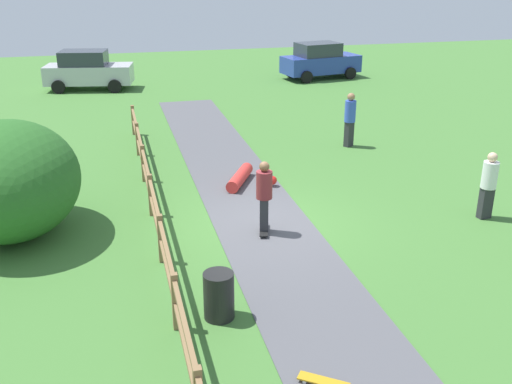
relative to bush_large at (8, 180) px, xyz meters
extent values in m
plane|color=#427533|center=(5.83, -0.96, -1.36)|extent=(60.00, 60.00, 0.00)
cube|color=#515156|center=(5.83, -0.96, -1.35)|extent=(2.40, 28.00, 0.02)
cube|color=olive|center=(3.23, -4.82, -0.81)|extent=(0.12, 0.12, 1.10)
cube|color=olive|center=(3.23, -2.25, -0.81)|extent=(0.12, 0.12, 1.10)
cube|color=olive|center=(3.23, 0.33, -0.81)|extent=(0.12, 0.12, 1.10)
cube|color=olive|center=(3.23, 2.90, -0.81)|extent=(0.12, 0.12, 1.10)
cube|color=olive|center=(3.23, 5.47, -0.81)|extent=(0.12, 0.12, 1.10)
cube|color=olive|center=(3.23, 8.04, -0.81)|extent=(0.12, 0.12, 1.10)
cube|color=olive|center=(3.23, -0.96, -0.86)|extent=(0.08, 18.00, 0.09)
cube|color=olive|center=(3.23, -0.96, -0.41)|extent=(0.08, 18.00, 0.09)
ellipsoid|color=#286023|center=(0.00, 0.00, 0.00)|extent=(3.25, 3.90, 2.73)
cylinder|color=black|center=(4.03, -4.65, -0.91)|extent=(0.56, 0.56, 0.90)
cube|color=black|center=(5.74, -1.39, -1.27)|extent=(0.41, 0.82, 0.02)
cylinder|color=silver|center=(5.74, -1.10, -1.31)|extent=(0.05, 0.07, 0.06)
cylinder|color=silver|center=(5.89, -1.14, -1.31)|extent=(0.05, 0.07, 0.06)
cylinder|color=silver|center=(5.59, -1.64, -1.31)|extent=(0.05, 0.07, 0.06)
cylinder|color=silver|center=(5.73, -1.68, -1.31)|extent=(0.05, 0.07, 0.06)
cube|color=#2D2D33|center=(5.74, -1.39, -0.86)|extent=(0.28, 0.36, 0.79)
cylinder|color=maroon|center=(5.74, -1.39, -0.14)|extent=(0.47, 0.47, 0.66)
sphere|color=brown|center=(5.74, -1.39, 0.31)|extent=(0.24, 0.24, 0.24)
cylinder|color=red|center=(5.90, 1.96, -1.16)|extent=(1.11, 1.67, 0.36)
sphere|color=red|center=(6.76, 1.51, -1.16)|extent=(0.26, 0.26, 0.26)
cube|color=#BF8C19|center=(5.22, -6.90, -1.27)|extent=(0.76, 0.63, 0.02)
cylinder|color=silver|center=(5.04, -6.67, -1.31)|extent=(0.07, 0.06, 0.06)
cylinder|color=silver|center=(4.95, -6.79, -1.31)|extent=(0.07, 0.06, 0.06)
cube|color=#2D2D33|center=(10.41, 4.68, -0.92)|extent=(0.38, 0.34, 0.88)
cylinder|color=blue|center=(10.41, 4.68, -0.11)|extent=(0.52, 0.52, 0.73)
sphere|color=#9E704C|center=(10.41, 4.68, 0.38)|extent=(0.26, 0.26, 0.26)
cube|color=#2D2D33|center=(11.36, -1.89, -0.96)|extent=(0.34, 0.23, 0.81)
cylinder|color=white|center=(11.36, -1.89, -0.21)|extent=(0.42, 0.42, 0.68)
sphere|color=beige|center=(11.36, -1.89, 0.25)|extent=(0.24, 0.24, 0.24)
cube|color=#B7B7BC|center=(1.59, 16.89, -0.59)|extent=(4.44, 2.43, 0.90)
cube|color=#2D333D|center=(1.39, 16.93, 0.21)|extent=(2.45, 1.93, 0.70)
cylinder|color=black|center=(3.07, 17.51, -1.04)|extent=(0.67, 0.35, 0.64)
cylinder|color=black|center=(2.75, 15.78, -1.04)|extent=(0.67, 0.35, 0.64)
cylinder|color=black|center=(0.42, 18.00, -1.04)|extent=(0.67, 0.35, 0.64)
cylinder|color=black|center=(0.10, 16.27, -1.04)|extent=(0.67, 0.35, 0.64)
cube|color=#283D99|center=(13.79, 16.89, -0.59)|extent=(4.43, 2.41, 0.90)
cube|color=#2D333D|center=(13.60, 16.86, 0.21)|extent=(2.44, 1.92, 0.70)
cylinder|color=black|center=(14.97, 17.99, -1.04)|extent=(0.67, 0.35, 0.64)
cylinder|color=black|center=(15.28, 16.26, -1.04)|extent=(0.67, 0.35, 0.64)
cylinder|color=black|center=(12.31, 17.52, -1.04)|extent=(0.67, 0.35, 0.64)
cylinder|color=black|center=(12.62, 15.79, -1.04)|extent=(0.67, 0.35, 0.64)
camera|label=1|loc=(2.42, -13.77, 4.74)|focal=41.52mm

